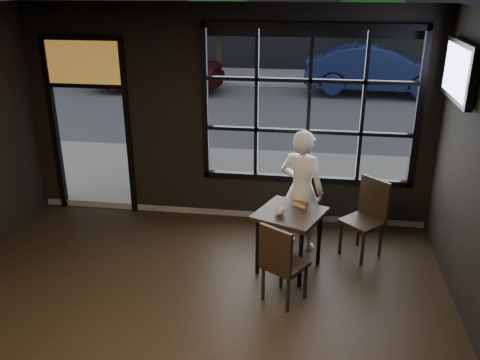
% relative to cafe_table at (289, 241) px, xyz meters
% --- Properties ---
extents(ceiling, '(6.00, 7.00, 0.02)m').
position_rel_cafe_table_xyz_m(ceiling, '(-1.04, -2.08, 2.80)').
color(ceiling, black).
rests_on(ceiling, ground).
extents(window_frame, '(3.06, 0.12, 2.28)m').
position_rel_cafe_table_xyz_m(window_frame, '(0.16, 1.42, 1.39)').
color(window_frame, black).
rests_on(window_frame, ground).
extents(stained_transom, '(1.20, 0.06, 0.70)m').
position_rel_cafe_table_xyz_m(stained_transom, '(-3.14, 1.42, 1.94)').
color(stained_transom, orange).
rests_on(stained_transom, ground).
extents(street_asphalt, '(60.00, 41.00, 0.04)m').
position_rel_cafe_table_xyz_m(street_asphalt, '(-1.04, 21.92, -0.43)').
color(street_asphalt, '#545456').
rests_on(street_asphalt, ground).
extents(cafe_table, '(0.98, 0.98, 0.81)m').
position_rel_cafe_table_xyz_m(cafe_table, '(0.00, 0.00, 0.00)').
color(cafe_table, black).
rests_on(cafe_table, floor).
extents(chair_near, '(0.60, 0.60, 1.00)m').
position_rel_cafe_table_xyz_m(chair_near, '(-0.01, -0.67, 0.09)').
color(chair_near, black).
rests_on(chair_near, floor).
extents(chair_window, '(0.65, 0.65, 1.06)m').
position_rel_cafe_table_xyz_m(chair_window, '(0.94, 0.49, 0.12)').
color(chair_window, black).
rests_on(chair_window, floor).
extents(man, '(0.72, 0.60, 1.69)m').
position_rel_cafe_table_xyz_m(man, '(0.12, 0.63, 0.44)').
color(man, silver).
rests_on(man, floor).
extents(hotdog, '(0.21, 0.17, 0.06)m').
position_rel_cafe_table_xyz_m(hotdog, '(0.11, 0.18, 0.43)').
color(hotdog, tan).
rests_on(hotdog, cafe_table).
extents(cup, '(0.16, 0.16, 0.10)m').
position_rel_cafe_table_xyz_m(cup, '(-0.12, -0.09, 0.45)').
color(cup, silver).
rests_on(cup, cafe_table).
extents(tv, '(0.13, 1.18, 0.69)m').
position_rel_cafe_table_xyz_m(tv, '(1.89, 0.58, 2.08)').
color(tv, black).
rests_on(tv, wall_right).
extents(navy_car, '(4.49, 1.72, 1.46)m').
position_rel_cafe_table_xyz_m(navy_car, '(2.14, 10.61, 0.42)').
color(navy_car, '#151F48').
rests_on(navy_car, street_asphalt).
extents(maroon_car, '(4.48, 1.86, 1.52)m').
position_rel_cafe_table_xyz_m(maroon_car, '(-4.85, 10.25, 0.45)').
color(maroon_car, '#410C13').
rests_on(maroon_car, street_asphalt).
extents(tree_left, '(2.11, 2.11, 3.60)m').
position_rel_cafe_table_xyz_m(tree_left, '(-3.21, 12.53, 2.13)').
color(tree_left, '#332114').
rests_on(tree_left, street_asphalt).
extents(tree_right, '(2.20, 2.20, 3.75)m').
position_rel_cafe_table_xyz_m(tree_right, '(2.08, 13.41, 2.23)').
color(tree_right, '#332114').
rests_on(tree_right, street_asphalt).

